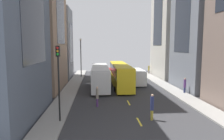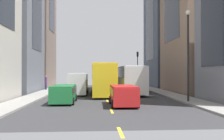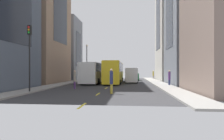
{
  "view_description": "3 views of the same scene",
  "coord_description": "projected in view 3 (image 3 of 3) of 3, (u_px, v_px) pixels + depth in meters",
  "views": [
    {
      "loc": [
        -3.59,
        -31.84,
        6.53
      ],
      "look_at": [
        -1.29,
        -0.44,
        2.82
      ],
      "focal_mm": 32.87,
      "sensor_mm": 36.0,
      "label": 1
    },
    {
      "loc": [
        1.08,
        31.79,
        2.6
      ],
      "look_at": [
        -1.13,
        -1.79,
        2.97
      ],
      "focal_mm": 39.93,
      "sensor_mm": 36.0,
      "label": 2
    },
    {
      "loc": [
        2.98,
        -32.81,
        2.21
      ],
      "look_at": [
        -0.29,
        1.56,
        2.23
      ],
      "focal_mm": 31.38,
      "sensor_mm": 36.0,
      "label": 3
    }
  ],
  "objects": [
    {
      "name": "car_green_0",
      "position": [
        134.0,
        76.0,
        42.74
      ],
      "size": [
        1.98,
        4.62,
        1.52
      ],
      "color": "#1E7238",
      "rests_on": "ground"
    },
    {
      "name": "lane_stripe_3",
      "position": [
        111.0,
        84.0,
        29.96
      ],
      "size": [
        0.16,
        2.0,
        0.01
      ],
      "primitive_type": "cube",
      "color": "yellow",
      "rests_on": "ground"
    },
    {
      "name": "lane_stripe_5",
      "position": [
        117.0,
        80.0,
        41.91
      ],
      "size": [
        0.16,
        2.0,
        0.01
      ],
      "primitive_type": "cube",
      "color": "yellow",
      "rests_on": "ground"
    },
    {
      "name": "lane_stripe_7",
      "position": [
        120.0,
        78.0,
        53.85
      ],
      "size": [
        0.16,
        2.0,
        0.01
      ],
      "primitive_type": "cube",
      "color": "yellow",
      "rests_on": "ground"
    },
    {
      "name": "pedestrian_waiting_curb",
      "position": [
        111.0,
        80.0,
        18.25
      ],
      "size": [
        0.32,
        0.32,
        2.35
      ],
      "rotation": [
        0.0,
        0.0,
        0.52
      ],
      "color": "gold",
      "rests_on": "ground"
    },
    {
      "name": "traffic_light_near_corner",
      "position": [
        29.0,
        46.0,
        18.99
      ],
      "size": [
        0.32,
        0.44,
        6.4
      ],
      "color": "black",
      "rests_on": "ground"
    },
    {
      "name": "lane_stripe_0",
      "position": [
        82.0,
        106.0,
        12.04
      ],
      "size": [
        0.16,
        2.0,
        0.01
      ],
      "primitive_type": "cube",
      "color": "yellow",
      "rests_on": "ground"
    },
    {
      "name": "sidewalk_west",
      "position": [
        69.0,
        82.0,
        33.66
      ],
      "size": [
        2.3,
        44.0,
        0.15
      ],
      "primitive_type": "cube",
      "color": "gray",
      "rests_on": "ground"
    },
    {
      "name": "lane_stripe_1",
      "position": [
        98.0,
        94.0,
        18.01
      ],
      "size": [
        0.16,
        2.0,
        0.01
      ],
      "primitive_type": "cube",
      "color": "yellow",
      "rests_on": "ground"
    },
    {
      "name": "sidewalk_east",
      "position": [
        158.0,
        83.0,
        32.23
      ],
      "size": [
        2.3,
        44.0,
        0.15
      ],
      "primitive_type": "cube",
      "color": "gray",
      "rests_on": "ground"
    },
    {
      "name": "building_east_1",
      "position": [
        193.0,
        3.0,
        29.78
      ],
      "size": [
        7.16,
        9.74,
        24.82
      ],
      "color": "slate",
      "rests_on": "ground"
    },
    {
      "name": "delivery_van_white",
      "position": [
        131.0,
        74.0,
        34.82
      ],
      "size": [
        2.25,
        5.92,
        2.58
      ],
      "color": "white",
      "rests_on": "ground"
    },
    {
      "name": "lane_stripe_6",
      "position": [
        118.0,
        79.0,
        47.88
      ],
      "size": [
        0.16,
        2.0,
        0.01
      ],
      "primitive_type": "cube",
      "color": "yellow",
      "rests_on": "ground"
    },
    {
      "name": "car_red_1",
      "position": [
        113.0,
        76.0,
        45.24
      ],
      "size": [
        2.06,
        4.52,
        1.57
      ],
      "color": "red",
      "rests_on": "ground"
    },
    {
      "name": "lane_stripe_2",
      "position": [
        106.0,
        88.0,
        23.99
      ],
      "size": [
        0.16,
        2.0,
        0.01
      ],
      "primitive_type": "cube",
      "color": "yellow",
      "rests_on": "ground"
    },
    {
      "name": "pedestrian_crossing_mid",
      "position": [
        153.0,
        74.0,
        46.68
      ],
      "size": [
        0.35,
        0.35,
        1.98
      ],
      "rotation": [
        0.0,
        0.0,
        2.06
      ],
      "color": "gray",
      "rests_on": "ground"
    },
    {
      "name": "building_west_2",
      "position": [
        58.0,
        49.0,
        45.19
      ],
      "size": [
        9.64,
        7.53,
        14.02
      ],
      "color": "slate",
      "rests_on": "ground"
    },
    {
      "name": "pedestrian_walking_far",
      "position": [
        75.0,
        79.0,
        23.09
      ],
      "size": [
        0.29,
        0.29,
        2.22
      ],
      "rotation": [
        0.0,
        0.0,
        0.56
      ],
      "color": "#593372",
      "rests_on": "ground"
    },
    {
      "name": "pedestrian_crossing_near",
      "position": [
        169.0,
        77.0,
        27.05
      ],
      "size": [
        0.34,
        0.34,
        2.06
      ],
      "rotation": [
        0.0,
        0.0,
        3.37
      ],
      "color": "navy",
      "rests_on": "ground"
    },
    {
      "name": "streetcar_yellow",
      "position": [
        114.0,
        71.0,
        34.01
      ],
      "size": [
        2.7,
        14.14,
        3.59
      ],
      "color": "yellow",
      "rests_on": "ground"
    },
    {
      "name": "ground_plane",
      "position": [
        113.0,
        83.0,
        32.95
      ],
      "size": [
        41.41,
        41.41,
        0.0
      ],
      "primitive_type": "plane",
      "color": "#333335"
    },
    {
      "name": "streetlamp_near",
      "position": [
        87.0,
        58.0,
        44.34
      ],
      "size": [
        0.44,
        0.44,
        7.89
      ],
      "color": "black",
      "rests_on": "ground"
    },
    {
      "name": "building_east_2",
      "position": [
        178.0,
        12.0,
        41.9
      ],
      "size": [
        8.43,
        10.68,
        29.41
      ],
      "color": "#B7B2A8",
      "rests_on": "ground"
    },
    {
      "name": "lane_stripe_4",
      "position": [
        114.0,
        82.0,
        35.93
      ],
      "size": [
        0.16,
        2.0,
        0.01
      ],
      "primitive_type": "cube",
      "color": "yellow",
      "rests_on": "ground"
    },
    {
      "name": "city_bus_white",
      "position": [
        95.0,
        71.0,
        33.4
      ],
      "size": [
        2.8,
        12.7,
        3.35
      ],
      "color": "silver",
      "rests_on": "ground"
    }
  ]
}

